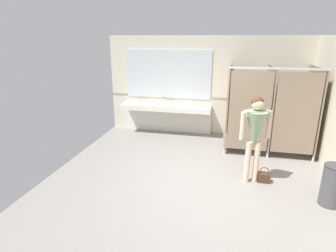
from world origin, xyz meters
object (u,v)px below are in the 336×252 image
(soap_dispenser, at_px, (164,101))
(paper_cup, at_px, (158,103))
(trash_bin, at_px, (332,185))
(person_standing, at_px, (255,129))
(handbag, at_px, (264,177))

(soap_dispenser, height_order, paper_cup, soap_dispenser)
(trash_bin, bearing_deg, person_standing, 156.85)
(trash_bin, bearing_deg, soap_dispenser, 139.35)
(trash_bin, relative_size, soap_dispenser, 3.99)
(person_standing, bearing_deg, handbag, 5.69)
(soap_dispenser, bearing_deg, trash_bin, -40.65)
(handbag, bearing_deg, trash_bin, -29.23)
(person_standing, xyz_separation_m, soap_dispenser, (-2.35, 2.56, -0.14))
(trash_bin, relative_size, handbag, 2.29)
(soap_dispenser, relative_size, paper_cup, 2.06)
(trash_bin, height_order, soap_dispenser, soap_dispenser)
(person_standing, height_order, paper_cup, person_standing)
(handbag, height_order, soap_dispenser, soap_dispenser)
(trash_bin, distance_m, paper_cup, 4.70)
(handbag, distance_m, soap_dispenser, 3.72)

